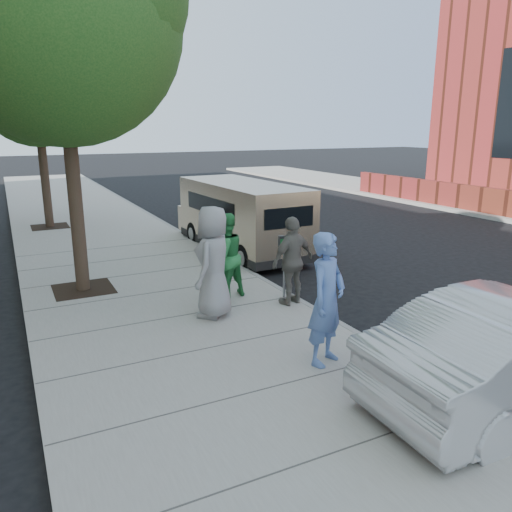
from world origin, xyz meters
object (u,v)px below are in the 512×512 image
parking_meter (285,253)px  person_green_shirt (225,256)px  person_gray_shirt (213,262)px  person_striped_polo (293,261)px  tree_near (61,12)px  tree_far (36,81)px  van (240,216)px  person_officer (327,299)px

parking_meter → person_green_shirt: bearing=159.2°
parking_meter → person_gray_shirt: person_gray_shirt is taller
person_gray_shirt → person_striped_polo: size_ratio=1.17×
person_striped_polo → tree_near: bearing=-52.1°
tree_far → tree_near: bearing=-90.0°
van → person_striped_polo: 4.83m
tree_far → person_green_shirt: (2.45, -9.41, -3.88)m
van → person_striped_polo: (-1.10, -4.70, -0.05)m
person_striped_polo → van: bearing=-116.8°
person_officer → person_gray_shirt: bearing=80.1°
person_gray_shirt → person_striped_polo: person_gray_shirt is taller
person_green_shirt → person_striped_polo: (1.00, -0.93, 0.00)m
tree_far → person_officer: tree_far is taller
person_officer → tree_near: bearing=90.4°
tree_near → person_striped_polo: (3.45, -2.74, -4.54)m
parking_meter → person_gray_shirt: size_ratio=0.63×
parking_meter → person_officer: person_officer is taller
person_gray_shirt → tree_near: bearing=-102.2°
van → person_gray_shirt: person_gray_shirt is taller
tree_far → van: tree_far is taller
tree_near → tree_far: bearing=90.0°
person_gray_shirt → parking_meter: bearing=143.1°
person_striped_polo → person_green_shirt: bearing=-56.5°
tree_far → person_officer: size_ratio=3.36×
van → person_green_shirt: van is taller
tree_near → parking_meter: 6.15m
parking_meter → tree_near: bearing=152.2°
person_striped_polo → tree_far: bearing=-85.2°
person_gray_shirt → tree_far: bearing=-127.1°
tree_near → person_green_shirt: (2.45, -1.81, -4.54)m
tree_near → person_striped_polo: tree_near is taller
tree_near → person_gray_shirt: bearing=-54.8°
person_officer → person_striped_polo: 2.51m
person_officer → van: bearing=47.9°
tree_near → parking_meter: tree_near is taller
parking_meter → van: van is taller
van → person_gray_shirt: (-2.68, -4.61, 0.10)m
tree_far → parking_meter: size_ratio=5.12×
person_green_shirt → tree_far: bearing=-88.3°
tree_near → tree_far: tree_near is taller
tree_near → person_officer: 7.24m
tree_far → parking_meter: tree_far is taller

